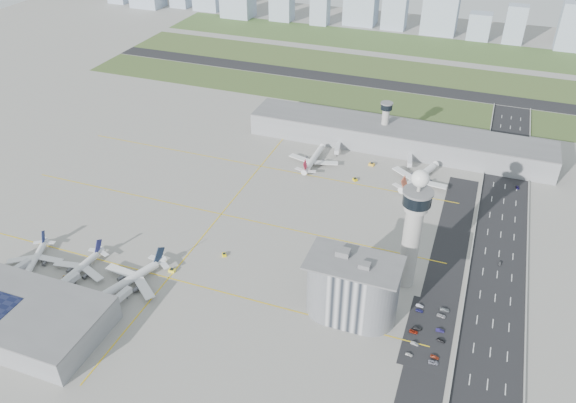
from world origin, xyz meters
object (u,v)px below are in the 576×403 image
(car_lot_3, at_px, (417,328))
(car_lot_9, at_px, (440,330))
(airplane_far_a, at_px, (314,155))
(tug_1, at_px, (98,252))
(admin_building, at_px, (352,288))
(car_hw_4, at_px, (499,142))
(airplane_far_b, at_px, (420,173))
(car_lot_0, at_px, (409,354))
(car_hw_2, at_px, (518,187))
(car_lot_7, at_px, (435,357))
(jet_bridge_near_1, at_px, (56,293))
(jet_bridge_near_2, at_px, (109,309))
(airplane_near_b, at_px, (77,266))
(jet_bridge_far_1, at_px, (409,157))
(car_lot_2, at_px, (414,332))
(tug_0, at_px, (64,279))
(tug_3, at_px, (224,254))
(airplane_near_c, at_px, (129,276))
(tug_2, at_px, (172,270))
(tug_5, at_px, (372,164))
(car_lot_1, at_px, (415,344))
(jet_bridge_near_0, at_px, (7,279))
(car_lot_4, at_px, (419,311))
(car_lot_5, at_px, (420,306))
(car_lot_11, at_px, (445,310))
(car_lot_6, at_px, (433,362))
(control_tower, at_px, (413,225))
(car_lot_10, at_px, (441,316))
(car_hw_1, at_px, (500,263))
(jet_bridge_far_0, at_px, (338,145))
(airplane_near_a, at_px, (33,257))
(car_lot_8, at_px, (441,340))

(car_lot_3, bearing_deg, car_lot_9, -85.98)
(airplane_far_a, bearing_deg, tug_1, 149.82)
(admin_building, distance_m, car_hw_4, 211.03)
(airplane_far_b, height_order, car_lot_0, airplane_far_b)
(car_hw_2, distance_m, car_hw_4, 61.73)
(car_lot_3, bearing_deg, car_lot_7, -153.39)
(jet_bridge_near_1, distance_m, car_hw_2, 274.19)
(jet_bridge_near_1, xyz_separation_m, jet_bridge_near_2, (30.00, 0.00, 0.00))
(car_lot_3, bearing_deg, airplane_near_b, 89.20)
(tug_1, xyz_separation_m, car_lot_0, (167.85, -12.34, -0.25))
(jet_bridge_far_1, bearing_deg, car_lot_2, 0.85)
(tug_0, bearing_deg, tug_3, 19.18)
(airplane_far_a, bearing_deg, jet_bridge_near_2, 165.19)
(jet_bridge_near_2, relative_size, jet_bridge_far_1, 1.00)
(admin_building, relative_size, airplane_near_c, 0.98)
(tug_2, distance_m, car_lot_0, 123.88)
(tug_2, bearing_deg, airplane_near_c, 135.29)
(tug_0, xyz_separation_m, tug_5, (117.46, 166.46, 0.01))
(tug_2, xyz_separation_m, car_lot_1, (124.39, -5.81, -0.38))
(airplane_near_b, bearing_deg, jet_bridge_near_0, -52.97)
(jet_bridge_near_2, xyz_separation_m, car_lot_9, (145.93, 41.77, -2.23))
(jet_bridge_near_2, xyz_separation_m, car_lot_4, (135.22, 51.18, -2.25))
(car_lot_5, bearing_deg, car_lot_9, -134.68)
(car_lot_4, bearing_deg, car_lot_11, -63.38)
(admin_building, relative_size, car_lot_6, 9.86)
(tug_1, distance_m, tug_3, 67.41)
(tug_1, bearing_deg, jet_bridge_near_2, 48.32)
(airplane_near_b, relative_size, airplane_far_a, 0.90)
(control_tower, bearing_deg, car_lot_10, -41.20)
(airplane_near_c, distance_m, car_hw_2, 240.18)
(car_lot_10, bearing_deg, admin_building, 112.82)
(car_lot_9, distance_m, car_hw_4, 200.64)
(airplane_near_c, distance_m, car_lot_4, 140.80)
(airplane_near_c, height_order, car_hw_1, airplane_near_c)
(airplane_near_b, height_order, jet_bridge_near_2, airplane_near_b)
(airplane_near_c, height_order, car_lot_10, airplane_near_c)
(admin_building, distance_m, jet_bridge_far_0, 162.39)
(tug_3, bearing_deg, car_lot_10, -40.18)
(jet_bridge_far_1, relative_size, tug_0, 3.89)
(airplane_near_a, relative_size, car_lot_2, 8.76)
(car_lot_8, bearing_deg, control_tower, 42.34)
(car_lot_0, bearing_deg, car_lot_3, 1.66)
(car_lot_6, bearing_deg, car_lot_9, -6.81)
(airplane_near_b, height_order, car_lot_2, airplane_near_b)
(airplane_near_b, xyz_separation_m, car_lot_11, (177.40, 38.02, -4.48))
(car_lot_4, height_order, car_lot_5, car_lot_4)
(car_lot_3, height_order, car_lot_4, car_lot_3)
(car_lot_10, distance_m, car_hw_2, 133.82)
(car_lot_2, relative_size, car_lot_3, 0.91)
(jet_bridge_far_1, distance_m, car_lot_4, 145.02)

